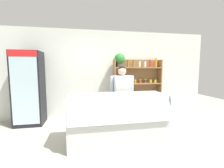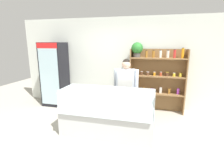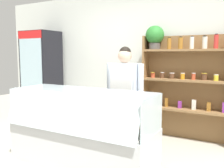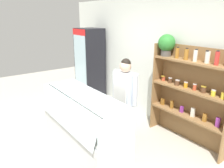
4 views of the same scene
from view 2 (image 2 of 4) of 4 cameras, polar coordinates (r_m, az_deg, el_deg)
The scene contains 6 objects.
ground_plane at distance 3.97m, azimuth -1.51°, elevation -16.26°, with size 12.00×12.00×0.00m, color #B7B2A3.
back_wall at distance 5.40m, azimuth 4.14°, elevation 6.78°, with size 6.80×0.10×2.70m, color silver.
drinks_fridge at distance 5.81m, azimuth -18.18°, elevation 3.00°, with size 0.71×0.63×1.98m.
shelving_unit at distance 5.11m, azimuth 13.32°, elevation 3.83°, with size 1.54×0.32×1.98m.
deli_display_case at distance 3.89m, azimuth -1.60°, elevation -11.77°, with size 1.98×0.77×1.01m.
shop_clerk at distance 4.29m, azimuth 4.52°, elevation -0.53°, with size 0.61×0.25×1.59m.
Camera 2 is at (0.96, -3.32, 1.96)m, focal length 28.00 mm.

